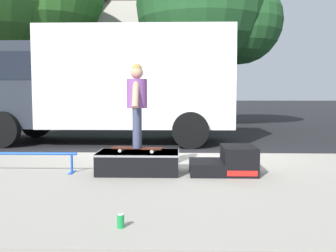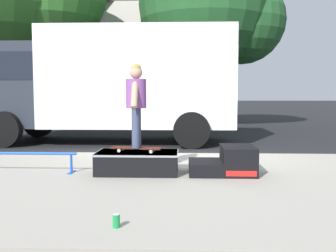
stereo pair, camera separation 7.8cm
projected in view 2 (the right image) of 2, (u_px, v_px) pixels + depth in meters
ground_plane at (194, 155)px, 8.49m from camera, size 140.00×140.00×0.00m
sidewalk_slab at (199, 184)px, 5.50m from camera, size 50.00×5.00×0.12m
skate_box at (138, 161)px, 5.96m from camera, size 1.25×0.73×0.33m
kicker_ramp at (228, 162)px, 5.91m from camera, size 1.00×0.73×0.42m
grind_rail at (24, 157)px, 6.01m from camera, size 1.63×0.28×0.32m
skateboard at (137, 148)px, 5.92m from camera, size 0.80×0.32×0.07m
skater_kid at (136, 99)px, 5.86m from camera, size 0.31×0.65×1.27m
soda_can at (116, 221)px, 3.53m from camera, size 0.07×0.07×0.13m
box_truck at (105, 81)px, 10.64m from camera, size 6.91×2.63×3.05m
street_tree_main at (213, 8)px, 15.35m from camera, size 5.80×5.28×7.52m
house_behind at (89, 46)px, 23.39m from camera, size 9.54×8.23×8.40m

